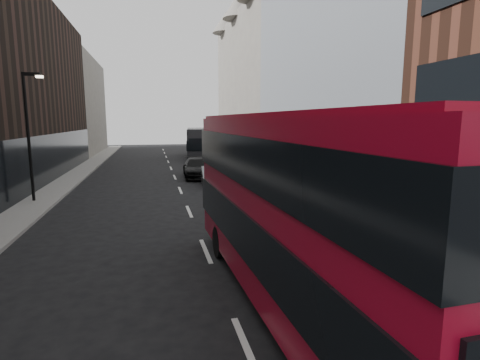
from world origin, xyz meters
TOP-DOWN VIEW (x-y plane):
  - sidewalk_right at (7.50, 25.00)m, footprint 3.00×80.00m
  - sidewalk_left at (-8.00, 25.00)m, footprint 2.00×80.00m
  - building_modern_block at (11.47, 21.00)m, footprint 5.03×22.00m
  - building_victorian at (11.38, 44.00)m, footprint 6.50×24.00m
  - building_left_mid at (-11.50, 30.00)m, footprint 5.00×24.00m
  - building_left_far at (-11.50, 52.00)m, footprint 5.00×20.00m
  - street_lamp at (-8.22, 18.00)m, footprint 1.06×0.22m
  - red_bus at (1.70, 3.61)m, footprint 3.17×11.87m
  - grey_bus at (3.91, 42.71)m, footprint 3.78×11.40m
  - car_a at (3.82, 17.95)m, footprint 1.78×3.94m
  - car_b at (2.37, 21.65)m, footprint 1.69×4.11m
  - car_c at (1.80, 25.60)m, footprint 2.44×5.48m

SIDE VIEW (x-z plane):
  - sidewalk_right at x=7.50m, z-range 0.00..0.15m
  - sidewalk_left at x=-8.00m, z-range 0.00..0.15m
  - car_a at x=3.82m, z-range 0.00..1.31m
  - car_b at x=2.37m, z-range 0.00..1.32m
  - car_c at x=1.80m, z-range 0.00..1.56m
  - grey_bus at x=3.91m, z-range 0.13..3.75m
  - red_bus at x=1.70m, z-range 0.26..5.02m
  - street_lamp at x=-8.22m, z-range 0.68..7.68m
  - building_left_far at x=-11.50m, z-range 0.00..13.00m
  - building_left_mid at x=-11.50m, z-range 0.00..14.00m
  - building_victorian at x=11.38m, z-range -0.84..20.16m
  - building_modern_block at x=11.47m, z-range -0.10..19.90m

